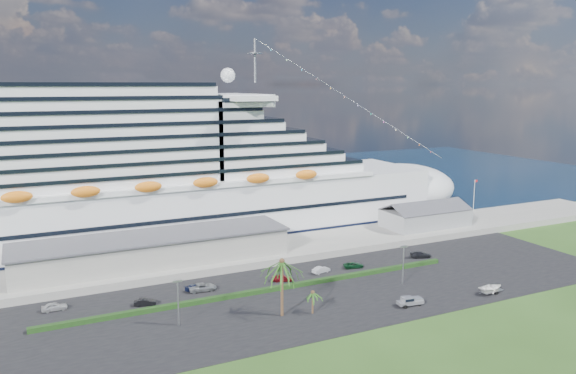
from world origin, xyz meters
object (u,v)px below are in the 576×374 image
boat_trailer (492,288)px  pickup_truck (410,301)px  parked_car_3 (195,287)px  cruise_ship (145,180)px

boat_trailer → pickup_truck: bearing=173.7°
pickup_truck → boat_trailer: size_ratio=0.84×
parked_car_3 → pickup_truck: bearing=-142.0°
pickup_truck → boat_trailer: pickup_truck is taller
cruise_ship → pickup_truck: 76.78m
parked_car_3 → boat_trailer: size_ratio=0.66×
parked_car_3 → boat_trailer: 60.06m
parked_car_3 → pickup_truck: pickup_truck is taller
boat_trailer → cruise_ship: bearing=128.3°
parked_car_3 → pickup_truck: 42.99m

